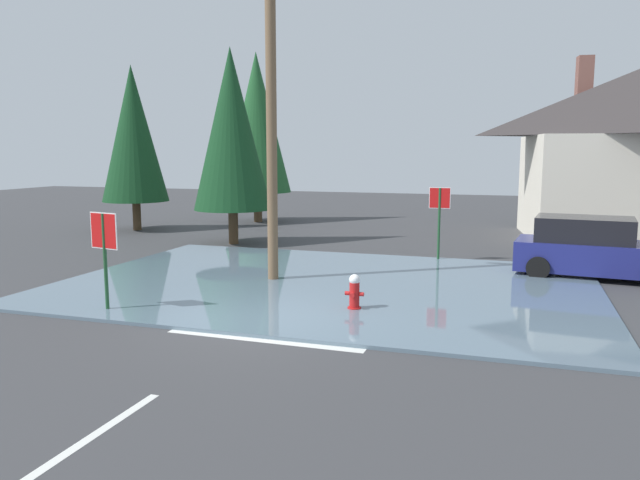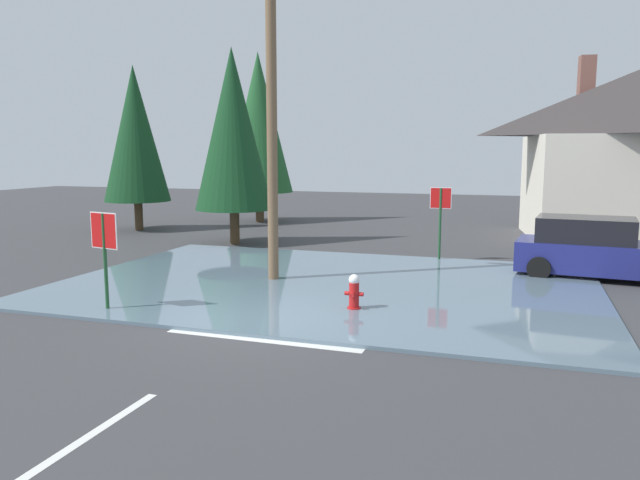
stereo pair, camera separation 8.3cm
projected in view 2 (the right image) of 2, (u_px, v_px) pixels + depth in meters
name	position (u px, v px, depth m)	size (l,w,h in m)	color
ground_plane	(252.00, 324.00, 12.78)	(80.00, 80.00, 0.10)	#38383A
flood_puddle	(327.00, 284.00, 16.18)	(13.74, 9.64, 0.08)	slate
lane_stop_bar	(262.00, 340.00, 11.51)	(3.97, 0.30, 0.01)	silver
lane_center_stripe	(61.00, 454.00, 7.16)	(3.75, 0.14, 0.01)	silver
stop_sign_near	(104.00, 241.00, 13.32)	(0.78, 0.18, 2.21)	#1E4C28
fire_hydrant	(354.00, 293.00, 13.48)	(0.42, 0.36, 0.84)	red
utility_pole	(272.00, 120.00, 16.08)	(1.60, 0.28, 8.29)	brown
stop_sign_far	(440.00, 209.00, 19.51)	(0.67, 0.08, 2.38)	#1E4C28
parked_car	(594.00, 249.00, 17.11)	(4.44, 2.44, 1.69)	navy
pine_tree_tall_left	(135.00, 134.00, 27.05)	(2.90, 2.90, 7.26)	#4C3823
pine_tree_mid_left	(259.00, 123.00, 30.17)	(3.33, 3.33, 8.32)	#4C3823
pine_tree_short_left	(233.00, 130.00, 22.92)	(2.94, 2.94, 7.35)	#4C3823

